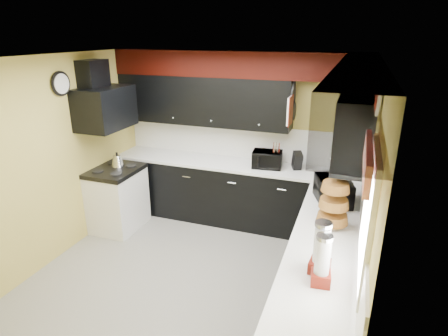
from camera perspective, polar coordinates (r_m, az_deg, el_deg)
name	(u,v)px	position (r m, az deg, el deg)	size (l,w,h in m)	color
ground	(192,276)	(4.65, -4.95, -16.07)	(3.60, 3.60, 0.00)	gray
wall_back	(239,137)	(5.64, 2.25, 4.74)	(3.60, 0.06, 2.50)	#E0C666
wall_right	(365,203)	(3.71, 20.74, -4.96)	(0.06, 3.60, 2.50)	#E0C666
wall_left	(55,160)	(5.05, -24.35, 1.07)	(0.06, 3.60, 2.50)	#E0C666
ceiling	(184,58)	(3.77, -6.11, 16.34)	(3.60, 3.60, 0.06)	white
cab_back	(232,193)	(5.64, 1.22, -3.89)	(3.60, 0.60, 0.90)	black
cab_right	(321,287)	(3.85, 14.58, -17.14)	(0.60, 3.00, 0.90)	black
counter_back	(232,164)	(5.47, 1.26, 0.62)	(3.62, 0.64, 0.04)	white
counter_right	(326,244)	(3.59, 15.23, -11.13)	(0.64, 3.02, 0.04)	white
splash_back	(238,141)	(5.65, 2.21, 4.13)	(3.60, 0.02, 0.50)	white
splash_right	(363,208)	(3.73, 20.48, -5.78)	(0.02, 3.60, 0.50)	white
upper_back	(203,100)	(5.53, -3.25, 10.25)	(2.60, 0.35, 0.70)	black
upper_right	(355,122)	(4.40, 19.36, 6.61)	(0.35, 1.80, 0.70)	black
soffit_back	(236,64)	(5.29, 1.80, 15.56)	(3.60, 0.36, 0.35)	black
soffit_right	(359,86)	(3.24, 19.86, 11.60)	(0.36, 3.24, 0.35)	black
stove	(118,200)	(5.68, -15.84, -4.74)	(0.60, 0.75, 0.86)	white
cooktop	(115,171)	(5.51, -16.29, -0.39)	(0.62, 0.77, 0.06)	black
hood	(105,108)	(5.31, -17.66, 8.72)	(0.50, 0.78, 0.55)	black
hood_duct	(93,75)	(5.33, -19.30, 13.17)	(0.24, 0.40, 0.40)	black
window	(368,216)	(2.77, 21.16, -6.78)	(0.03, 0.86, 0.96)	white
valance	(368,160)	(2.62, 21.04, 1.21)	(0.04, 0.88, 0.20)	red
pan_top	(293,92)	(5.06, 10.54, 11.34)	(0.03, 0.22, 0.40)	black
pan_mid	(291,113)	(4.98, 10.11, 8.30)	(0.03, 0.28, 0.46)	black
pan_low	(294,111)	(5.24, 10.59, 8.50)	(0.03, 0.24, 0.42)	black
cut_board	(290,111)	(4.85, 10.01, 8.61)	(0.03, 0.26, 0.35)	white
baskets	(334,203)	(3.78, 16.38, -5.13)	(0.27, 0.27, 0.50)	brown
clock	(61,84)	(5.02, -23.62, 11.69)	(0.03, 0.30, 0.30)	black
deco_plate	(378,100)	(3.09, 22.45, 9.50)	(0.03, 0.24, 0.24)	white
toaster_oven	(267,159)	(5.27, 6.59, 1.32)	(0.40, 0.34, 0.23)	black
microwave	(334,191)	(4.33, 16.36, -3.37)	(0.50, 0.34, 0.28)	black
utensil_crock	(276,164)	(5.24, 7.86, 0.64)	(0.14, 0.14, 0.15)	white
knife_block	(297,161)	(5.25, 11.09, 1.06)	(0.11, 0.16, 0.25)	black
kettle	(117,161)	(5.57, -15.93, 1.08)	(0.18, 0.18, 0.16)	#A7A7AB
dispenser_a	(321,249)	(3.06, 14.59, -11.82)	(0.16, 0.16, 0.42)	maroon
dispenser_b	(322,262)	(2.94, 14.74, -13.66)	(0.14, 0.14, 0.39)	maroon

